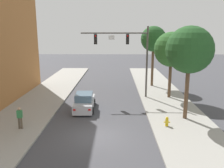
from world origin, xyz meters
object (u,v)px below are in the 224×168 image
pedestrian_sidewalk_left_walker (20,117)px  street_tree_second (171,50)px  car_lead_silver (84,102)px  street_tree_third (153,39)px  street_tree_nearest (190,50)px  traffic_signal_mast (128,49)px  fire_hydrant (167,121)px

pedestrian_sidewalk_left_walker → street_tree_second: (12.73, 8.74, 4.20)m
car_lead_silver → street_tree_third: (7.64, 9.48, 5.42)m
car_lead_silver → street_tree_nearest: size_ratio=0.58×
street_tree_second → street_tree_third: 5.73m
street_tree_nearest → traffic_signal_mast: bearing=124.4°
pedestrian_sidewalk_left_walker → fire_hydrant: size_ratio=2.28×
street_tree_second → fire_hydrant: bearing=-103.5°
car_lead_silver → street_tree_nearest: 10.22m
traffic_signal_mast → car_lead_silver: bearing=-136.2°
traffic_signal_mast → fire_hydrant: 9.81m
fire_hydrant → street_tree_second: bearing=76.5°
traffic_signal_mast → car_lead_silver: (-4.18, -4.01, -4.64)m
traffic_signal_mast → street_tree_third: (3.46, 5.47, 0.78)m
street_tree_second → street_tree_third: size_ratio=0.91×
street_tree_third → pedestrian_sidewalk_left_walker: bearing=-129.3°
car_lead_silver → street_tree_nearest: street_tree_nearest is taller
street_tree_second → pedestrian_sidewalk_left_walker: bearing=-145.5°
fire_hydrant → street_tree_nearest: (1.84, 1.68, 5.20)m
pedestrian_sidewalk_left_walker → street_tree_nearest: (12.64, 2.39, 4.64)m
traffic_signal_mast → fire_hydrant: traffic_signal_mast is taller
pedestrian_sidewalk_left_walker → fire_hydrant: pedestrian_sidewalk_left_walker is taller
street_tree_nearest → fire_hydrant: bearing=-137.5°
street_tree_nearest → street_tree_third: street_tree_third is taller
fire_hydrant → street_tree_third: (0.89, 13.59, 5.63)m
car_lead_silver → fire_hydrant: car_lead_silver is taller
traffic_signal_mast → pedestrian_sidewalk_left_walker: size_ratio=4.57×
fire_hydrant → pedestrian_sidewalk_left_walker: bearing=-176.2°
street_tree_nearest → street_tree_third: size_ratio=0.97×
pedestrian_sidewalk_left_walker → street_tree_nearest: 13.68m
car_lead_silver → fire_hydrant: (6.76, -4.11, -0.22)m
fire_hydrant → street_tree_second: size_ratio=0.10×
fire_hydrant → traffic_signal_mast: bearing=107.6°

